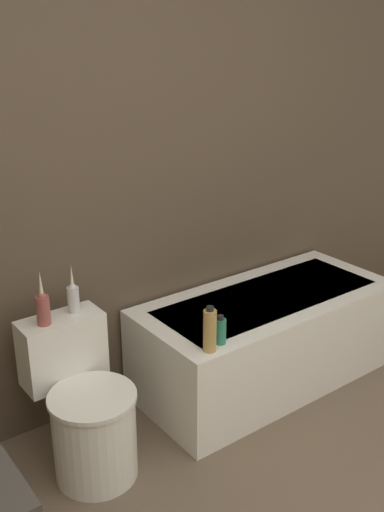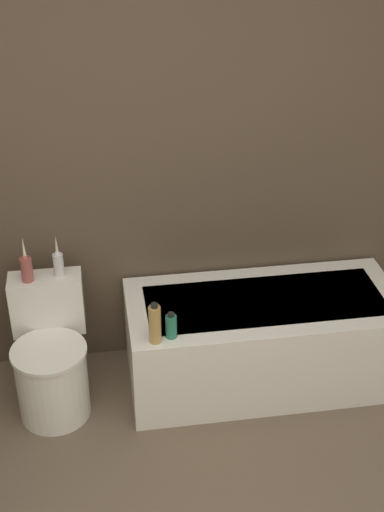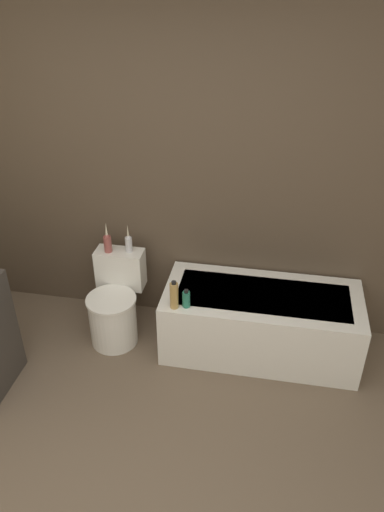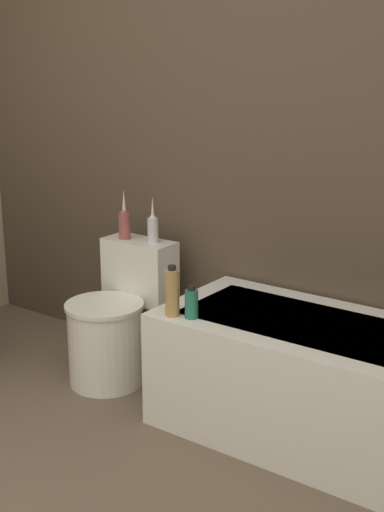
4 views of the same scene
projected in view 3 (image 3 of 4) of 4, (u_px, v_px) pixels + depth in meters
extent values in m
cube|color=brown|center=(164.00, 168.00, 3.71)|extent=(6.40, 0.06, 2.60)
cube|color=white|center=(261.00, 322.00, 3.82)|extent=(1.47, 0.66, 0.52)
cube|color=#B7BCC6|center=(263.00, 295.00, 3.68)|extent=(1.27, 0.46, 0.01)
cylinder|color=white|center=(113.00, 321.00, 3.92)|extent=(0.37, 0.37, 0.40)
cylinder|color=white|center=(111.00, 300.00, 3.81)|extent=(0.39, 0.39, 0.02)
cube|color=white|center=(121.00, 268.00, 3.98)|extent=(0.38, 0.18, 0.32)
cylinder|color=#994C47|center=(108.00, 244.00, 3.86)|extent=(0.06, 0.06, 0.13)
sphere|color=#994C47|center=(107.00, 237.00, 3.83)|extent=(0.04, 0.04, 0.04)
cone|color=beige|center=(106.00, 230.00, 3.79)|extent=(0.02, 0.02, 0.12)
cylinder|color=silver|center=(129.00, 245.00, 3.87)|extent=(0.05, 0.05, 0.12)
sphere|color=silver|center=(128.00, 238.00, 3.83)|extent=(0.04, 0.04, 0.04)
cone|color=beige|center=(128.00, 231.00, 3.80)|extent=(0.02, 0.02, 0.11)
cylinder|color=tan|center=(174.00, 296.00, 3.50)|extent=(0.06, 0.06, 0.20)
cylinder|color=black|center=(174.00, 283.00, 3.44)|extent=(0.03, 0.03, 0.02)
cylinder|color=#267259|center=(186.00, 299.00, 3.53)|extent=(0.06, 0.06, 0.12)
cylinder|color=black|center=(186.00, 291.00, 3.49)|extent=(0.03, 0.03, 0.02)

